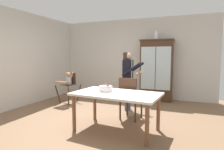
{
  "coord_description": "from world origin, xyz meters",
  "views": [
    {
      "loc": [
        1.76,
        -3.83,
        1.45
      ],
      "look_at": [
        -0.06,
        0.7,
        0.95
      ],
      "focal_mm": 30.45,
      "sensor_mm": 36.0,
      "label": 1
    }
  ],
  "objects_px": {
    "ceramic_vase": "(156,36)",
    "high_chair_with_toddler": "(68,82)",
    "adult_person": "(128,74)",
    "dining_chair_far_side": "(129,96)",
    "dining_table": "(116,97)",
    "birthday_cake": "(106,89)",
    "china_cabinet": "(156,70)"
  },
  "relations": [
    {
      "from": "ceramic_vase",
      "to": "high_chair_with_toddler",
      "type": "distance_m",
      "value": 3.11
    },
    {
      "from": "adult_person",
      "to": "high_chair_with_toddler",
      "type": "bearing_deg",
      "value": 88.51
    },
    {
      "from": "high_chair_with_toddler",
      "to": "dining_chair_far_side",
      "type": "distance_m",
      "value": 2.32
    },
    {
      "from": "dining_table",
      "to": "dining_chair_far_side",
      "type": "height_order",
      "value": "dining_chair_far_side"
    },
    {
      "from": "high_chair_with_toddler",
      "to": "dining_table",
      "type": "relative_size",
      "value": 0.56
    },
    {
      "from": "high_chair_with_toddler",
      "to": "birthday_cake",
      "type": "xyz_separation_m",
      "value": [
        1.87,
        -1.41,
        0.14
      ]
    },
    {
      "from": "china_cabinet",
      "to": "dining_table",
      "type": "height_order",
      "value": "china_cabinet"
    },
    {
      "from": "high_chair_with_toddler",
      "to": "dining_table",
      "type": "height_order",
      "value": "high_chair_with_toddler"
    },
    {
      "from": "adult_person",
      "to": "birthday_cake",
      "type": "distance_m",
      "value": 1.4
    },
    {
      "from": "birthday_cake",
      "to": "dining_chair_far_side",
      "type": "bearing_deg",
      "value": 62.86
    },
    {
      "from": "dining_table",
      "to": "dining_chair_far_side",
      "type": "distance_m",
      "value": 0.69
    },
    {
      "from": "dining_table",
      "to": "birthday_cake",
      "type": "xyz_separation_m",
      "value": [
        -0.25,
        0.07,
        0.14
      ]
    },
    {
      "from": "china_cabinet",
      "to": "dining_table",
      "type": "bearing_deg",
      "value": -96.24
    },
    {
      "from": "ceramic_vase",
      "to": "dining_table",
      "type": "xyz_separation_m",
      "value": [
        -0.28,
        -2.85,
        -1.43
      ]
    },
    {
      "from": "dining_table",
      "to": "dining_chair_far_side",
      "type": "bearing_deg",
      "value": 85.18
    },
    {
      "from": "china_cabinet",
      "to": "high_chair_with_toddler",
      "type": "height_order",
      "value": "china_cabinet"
    },
    {
      "from": "china_cabinet",
      "to": "dining_chair_far_side",
      "type": "relative_size",
      "value": 2.04
    },
    {
      "from": "china_cabinet",
      "to": "dining_table",
      "type": "relative_size",
      "value": 1.15
    },
    {
      "from": "dining_chair_far_side",
      "to": "china_cabinet",
      "type": "bearing_deg",
      "value": -88.52
    },
    {
      "from": "ceramic_vase",
      "to": "dining_chair_far_side",
      "type": "height_order",
      "value": "ceramic_vase"
    },
    {
      "from": "ceramic_vase",
      "to": "dining_chair_far_side",
      "type": "distance_m",
      "value": 2.66
    },
    {
      "from": "high_chair_with_toddler",
      "to": "ceramic_vase",
      "type": "bearing_deg",
      "value": 39.58
    },
    {
      "from": "high_chair_with_toddler",
      "to": "dining_table",
      "type": "bearing_deg",
      "value": -25.18
    },
    {
      "from": "china_cabinet",
      "to": "birthday_cake",
      "type": "relative_size",
      "value": 6.99
    },
    {
      "from": "ceramic_vase",
      "to": "adult_person",
      "type": "bearing_deg",
      "value": -109.13
    },
    {
      "from": "china_cabinet",
      "to": "birthday_cake",
      "type": "height_order",
      "value": "china_cabinet"
    },
    {
      "from": "high_chair_with_toddler",
      "to": "dining_chair_far_side",
      "type": "xyz_separation_m",
      "value": [
        2.18,
        -0.8,
        -0.1
      ]
    },
    {
      "from": "birthday_cake",
      "to": "dining_chair_far_side",
      "type": "distance_m",
      "value": 0.72
    },
    {
      "from": "ceramic_vase",
      "to": "dining_table",
      "type": "relative_size",
      "value": 0.16
    },
    {
      "from": "dining_table",
      "to": "ceramic_vase",
      "type": "bearing_deg",
      "value": 84.47
    },
    {
      "from": "dining_chair_far_side",
      "to": "high_chair_with_toddler",
      "type": "bearing_deg",
      "value": -12.11
    },
    {
      "from": "dining_table",
      "to": "birthday_cake",
      "type": "bearing_deg",
      "value": 164.53
    }
  ]
}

